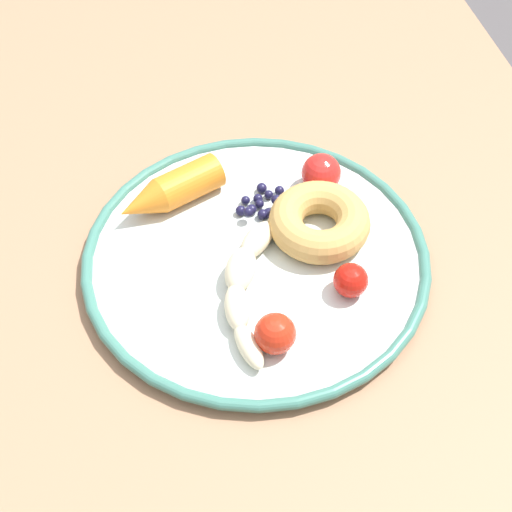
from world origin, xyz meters
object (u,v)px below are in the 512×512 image
object	(u,v)px
banana	(251,273)
donut	(319,222)
tomato_far	(321,173)
dining_table	(266,291)
plate	(256,258)
tomato_mid	(351,280)
tomato_near	(275,334)
blueberry_pile	(263,204)
carrot_orange	(170,191)

from	to	relation	value
banana	donut	distance (m)	0.10
donut	tomato_far	world-z (taller)	tomato_far
dining_table	plate	world-z (taller)	plate
dining_table	tomato_mid	size ratio (longest dim) A/B	33.50
dining_table	tomato_near	bearing A→B (deg)	170.29
donut	plate	bearing A→B (deg)	103.56
tomato_near	tomato_far	world-z (taller)	tomato_far
banana	tomato_far	distance (m)	0.15
tomato_mid	tomato_far	distance (m)	0.15
donut	tomato_near	xyz separation A→B (m)	(-0.13, 0.08, 0.00)
banana	tomato_mid	world-z (taller)	tomato_mid
plate	blueberry_pile	bearing A→B (deg)	-18.35
blueberry_pile	tomato_far	bearing A→B (deg)	-75.33
dining_table	donut	xyz separation A→B (m)	(-0.01, -0.05, 0.12)
donut	blueberry_pile	world-z (taller)	donut
carrot_orange	blueberry_pile	xyz separation A→B (m)	(-0.03, -0.10, -0.01)
plate	donut	world-z (taller)	donut
blueberry_pile	tomato_near	xyz separation A→B (m)	(-0.18, 0.03, 0.01)
blueberry_pile	carrot_orange	bearing A→B (deg)	74.37
carrot_orange	donut	bearing A→B (deg)	-117.00
dining_table	carrot_orange	distance (m)	0.17
carrot_orange	tomato_mid	bearing A→B (deg)	-134.86
plate	tomato_far	world-z (taller)	tomato_far
dining_table	donut	distance (m)	0.13
tomato_mid	donut	bearing A→B (deg)	6.91
carrot_orange	tomato_far	bearing A→B (deg)	-93.10
dining_table	tomato_far	size ratio (longest dim) A/B	26.65
blueberry_pile	tomato_mid	world-z (taller)	tomato_mid
plate	blueberry_pile	world-z (taller)	blueberry_pile
blueberry_pile	tomato_mid	bearing A→B (deg)	-155.15
carrot_orange	donut	xyz separation A→B (m)	(-0.07, -0.15, -0.00)
dining_table	tomato_far	bearing A→B (deg)	-52.72
carrot_orange	donut	world-z (taller)	carrot_orange
dining_table	tomato_far	xyz separation A→B (m)	(0.06, -0.07, 0.12)
tomato_mid	tomato_far	world-z (taller)	tomato_far
banana	carrot_orange	xyz separation A→B (m)	(0.12, 0.06, 0.01)
donut	blueberry_pile	distance (m)	0.07
plate	tomato_far	xyz separation A→B (m)	(0.08, -0.09, 0.02)
plate	tomato_near	world-z (taller)	tomato_near
tomato_near	tomato_mid	world-z (taller)	tomato_near
dining_table	tomato_far	distance (m)	0.15
plate	donut	xyz separation A→B (m)	(0.02, -0.07, 0.02)
banana	blueberry_pile	xyz separation A→B (m)	(0.10, -0.03, -0.01)
tomato_near	carrot_orange	bearing A→B (deg)	19.01
carrot_orange	tomato_near	world-z (taller)	same
banana	carrot_orange	size ratio (longest dim) A/B	1.60
carrot_orange	tomato_near	bearing A→B (deg)	-160.99
dining_table	tomato_near	distance (m)	0.19
banana	carrot_orange	bearing A→B (deg)	27.44
tomato_near	tomato_mid	bearing A→B (deg)	-61.47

